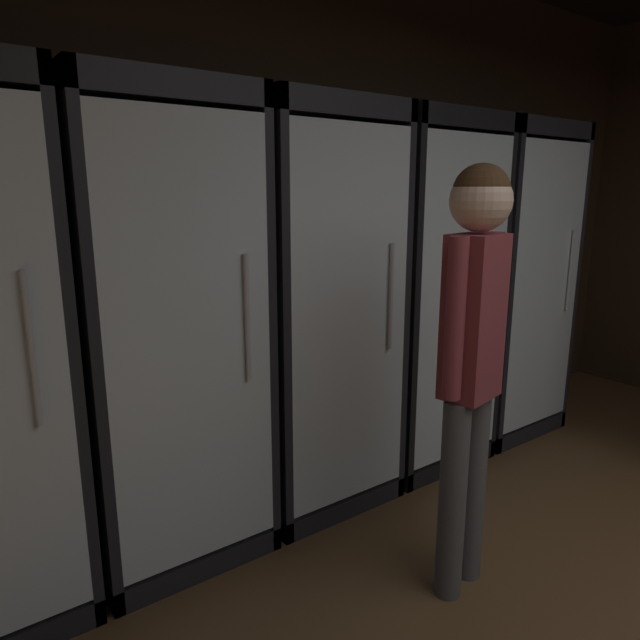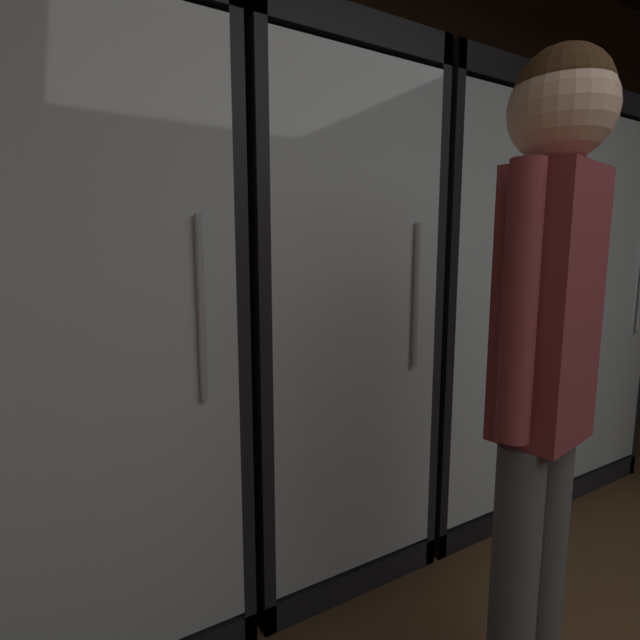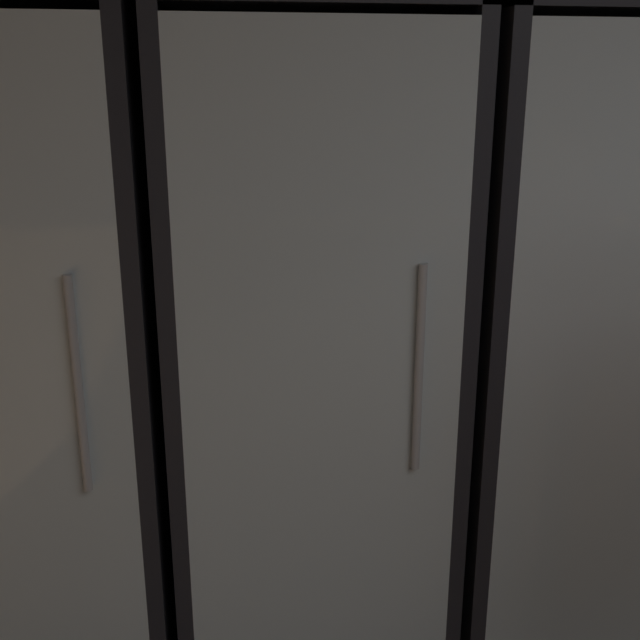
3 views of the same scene
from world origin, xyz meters
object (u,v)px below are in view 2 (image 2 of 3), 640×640
shopper_near (545,339)px  cooler_left (100,340)px  cooler_far_right (552,302)px  cooler_center (314,322)px  cooler_right (453,308)px

shopper_near → cooler_left: bearing=131.1°
cooler_left → cooler_far_right: bearing=0.0°
cooler_center → cooler_far_right: size_ratio=1.00×
cooler_right → cooler_far_right: size_ratio=1.00×
cooler_left → cooler_far_right: 2.28m
cooler_center → cooler_right: bearing=0.1°
cooler_center → shopper_near: size_ratio=1.19×
cooler_center → cooler_far_right: same height
cooler_right → shopper_near: cooler_right is taller
cooler_left → shopper_near: 1.25m
shopper_near → cooler_right: bearing=53.5°
cooler_far_right → cooler_right: bearing=-180.0°
cooler_left → cooler_center: same height
cooler_right → cooler_far_right: same height
shopper_near → cooler_center: bearing=93.8°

